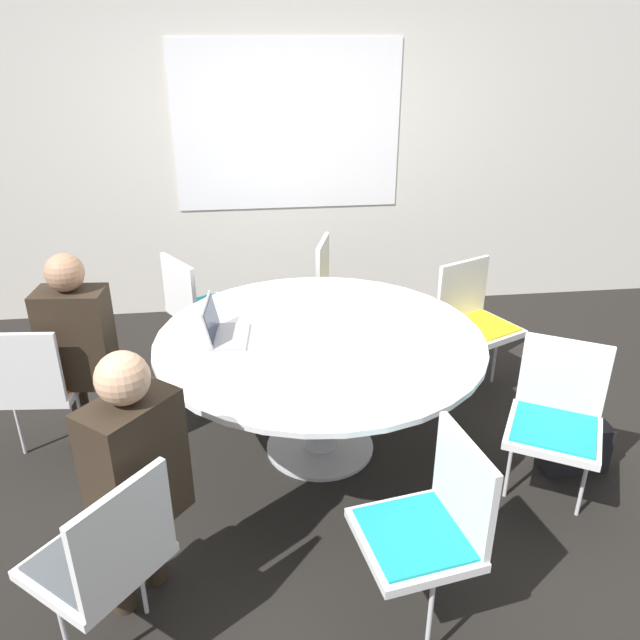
# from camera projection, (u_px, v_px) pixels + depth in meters

# --- Properties ---
(ground_plane) EXTENTS (16.00, 16.00, 0.00)m
(ground_plane) POSITION_uv_depth(u_px,v_px,m) (320.00, 447.00, 3.70)
(ground_plane) COLOR black
(wall_back) EXTENTS (8.00, 0.07, 2.70)m
(wall_back) POSITION_uv_depth(u_px,v_px,m) (288.00, 151.00, 5.05)
(wall_back) COLOR silver
(wall_back) RESTS_ON ground_plane
(conference_table) EXTENTS (1.79, 1.79, 0.74)m
(conference_table) POSITION_uv_depth(u_px,v_px,m) (320.00, 357.00, 3.45)
(conference_table) COLOR #B7B7BC
(conference_table) RESTS_ON ground_plane
(chair_0) EXTENTS (0.48, 0.46, 0.88)m
(chair_0) POSITION_uv_depth(u_px,v_px,m) (35.00, 381.00, 3.38)
(chair_0) COLOR silver
(chair_0) RESTS_ON ground_plane
(chair_1) EXTENTS (0.60, 0.61, 0.88)m
(chair_1) POSITION_uv_depth(u_px,v_px,m) (106.00, 553.00, 2.27)
(chair_1) COLOR silver
(chair_1) RESTS_ON ground_plane
(chair_2) EXTENTS (0.49, 0.51, 0.88)m
(chair_2) POSITION_uv_depth(u_px,v_px,m) (431.00, 521.00, 2.42)
(chair_2) COLOR silver
(chair_2) RESTS_ON ground_plane
(chair_3) EXTENTS (0.59, 0.58, 0.88)m
(chair_3) POSITION_uv_depth(u_px,v_px,m) (557.00, 413.00, 3.09)
(chair_3) COLOR silver
(chair_3) RESTS_ON ground_plane
(chair_4) EXTENTS (0.58, 0.57, 0.88)m
(chair_4) POSITION_uv_depth(u_px,v_px,m) (474.00, 316.00, 4.14)
(chair_4) COLOR silver
(chair_4) RESTS_ON ground_plane
(chair_5) EXTENTS (0.53, 0.54, 0.88)m
(chair_5) POSITION_uv_depth(u_px,v_px,m) (340.00, 286.00, 4.61)
(chair_5) COLOR silver
(chair_5) RESTS_ON ground_plane
(chair_6) EXTENTS (0.59, 0.60, 0.88)m
(chair_6) POSITION_uv_depth(u_px,v_px,m) (198.00, 304.00, 4.32)
(chair_6) COLOR silver
(chair_6) RESTS_ON ground_plane
(person_0) EXTENTS (0.38, 0.28, 1.23)m
(person_0) POSITION_uv_depth(u_px,v_px,m) (79.00, 342.00, 3.38)
(person_0) COLOR #2D2319
(person_0) RESTS_ON ground_plane
(person_1) EXTENTS (0.40, 0.42, 1.23)m
(person_1) POSITION_uv_depth(u_px,v_px,m) (134.00, 468.00, 2.41)
(person_1) COLOR #2D2319
(person_1) RESTS_ON ground_plane
(laptop) EXTENTS (0.25, 0.34, 0.21)m
(laptop) POSITION_uv_depth(u_px,v_px,m) (221.00, 329.00, 3.35)
(laptop) COLOR #99999E
(laptop) RESTS_ON conference_table
(handbag) EXTENTS (0.36, 0.16, 0.28)m
(handbag) POSITION_uv_depth(u_px,v_px,m) (574.00, 447.00, 3.48)
(handbag) COLOR black
(handbag) RESTS_ON ground_plane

